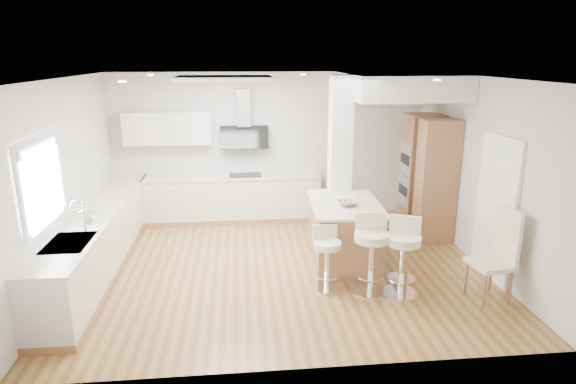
{
  "coord_description": "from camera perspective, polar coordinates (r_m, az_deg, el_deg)",
  "views": [
    {
      "loc": [
        -0.58,
        -6.71,
        3.1
      ],
      "look_at": [
        0.13,
        0.4,
        1.06
      ],
      "focal_mm": 30.0,
      "sensor_mm": 36.0,
      "label": 1
    }
  ],
  "objects": [
    {
      "name": "ground",
      "position": [
        7.41,
        -0.73,
        -8.79
      ],
      "size": [
        6.0,
        6.0,
        0.0
      ],
      "primitive_type": "plane",
      "color": "olive",
      "rests_on": "ground"
    },
    {
      "name": "ceiling",
      "position": [
        7.41,
        -0.73,
        -8.79
      ],
      "size": [
        6.0,
        5.0,
        0.02
      ],
      "primitive_type": "cube",
      "color": "white",
      "rests_on": "ground"
    },
    {
      "name": "wall_back",
      "position": [
        9.38,
        -2.11,
        5.49
      ],
      "size": [
        6.0,
        0.04,
        2.8
      ],
      "primitive_type": "cube",
      "color": "beige",
      "rests_on": "ground"
    },
    {
      "name": "wall_left",
      "position": [
        7.33,
        -24.83,
        1.03
      ],
      "size": [
        0.04,
        5.0,
        2.8
      ],
      "primitive_type": "cube",
      "color": "beige",
      "rests_on": "ground"
    },
    {
      "name": "wall_right",
      "position": [
        7.79,
        21.8,
        2.18
      ],
      "size": [
        0.04,
        5.0,
        2.8
      ],
      "primitive_type": "cube",
      "color": "beige",
      "rests_on": "ground"
    },
    {
      "name": "skylight",
      "position": [
        7.32,
        -7.58,
        13.22
      ],
      "size": [
        4.1,
        2.1,
        0.06
      ],
      "color": "white",
      "rests_on": "ground"
    },
    {
      "name": "window_left",
      "position": [
        6.43,
        -27.25,
        1.51
      ],
      "size": [
        0.06,
        1.28,
        1.07
      ],
      "color": "white",
      "rests_on": "ground"
    },
    {
      "name": "doorway_right",
      "position": [
        7.37,
        23.4,
        -1.96
      ],
      "size": [
        0.05,
        1.0,
        2.1
      ],
      "color": "#4C443C",
      "rests_on": "ground"
    },
    {
      "name": "counter_left",
      "position": [
        7.72,
        -21.38,
        -5.22
      ],
      "size": [
        0.63,
        4.5,
        1.35
      ],
      "color": "#A16F45",
      "rests_on": "ground"
    },
    {
      "name": "counter_back",
      "position": [
        9.26,
        -7.61,
        0.73
      ],
      "size": [
        3.62,
        0.63,
        2.5
      ],
      "color": "#A16F45",
      "rests_on": "ground"
    },
    {
      "name": "pillar",
      "position": [
        8.01,
        6.15,
        3.6
      ],
      "size": [
        0.35,
        0.35,
        2.8
      ],
      "color": "white",
      "rests_on": "ground"
    },
    {
      "name": "soffit",
      "position": [
        8.55,
        12.83,
        12.2
      ],
      "size": [
        1.78,
        2.2,
        0.4
      ],
      "color": "white",
      "rests_on": "ground"
    },
    {
      "name": "oven_column",
      "position": [
        8.82,
        16.12,
        1.86
      ],
      "size": [
        0.63,
        1.21,
        2.1
      ],
      "color": "#A16F45",
      "rests_on": "ground"
    },
    {
      "name": "peninsula",
      "position": [
        7.49,
        6.68,
        -4.67
      ],
      "size": [
        1.12,
        1.61,
        1.02
      ],
      "rotation": [
        0.0,
        0.0,
        -0.06
      ],
      "color": "#A16F45",
      "rests_on": "ground"
    },
    {
      "name": "bar_stool_a",
      "position": [
        6.58,
        4.61,
        -7.42
      ],
      "size": [
        0.43,
        0.43,
        0.88
      ],
      "rotation": [
        0.0,
        0.0,
        0.08
      ],
      "color": "white",
      "rests_on": "ground"
    },
    {
      "name": "bar_stool_b",
      "position": [
        6.54,
        9.82,
        -6.75
      ],
      "size": [
        0.55,
        0.55,
        1.08
      ],
      "rotation": [
        0.0,
        0.0,
        -0.16
      ],
      "color": "white",
      "rests_on": "ground"
    },
    {
      "name": "bar_stool_c",
      "position": [
        6.55,
        13.46,
        -7.0
      ],
      "size": [
        0.62,
        0.62,
        1.06
      ],
      "rotation": [
        0.0,
        0.0,
        -0.39
      ],
      "color": "white",
      "rests_on": "ground"
    },
    {
      "name": "dining_chair",
      "position": [
        6.8,
        23.71,
        -6.49
      ],
      "size": [
        0.55,
        0.55,
        1.24
      ],
      "rotation": [
        0.0,
        0.0,
        0.17
      ],
      "color": "beige",
      "rests_on": "ground"
    }
  ]
}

